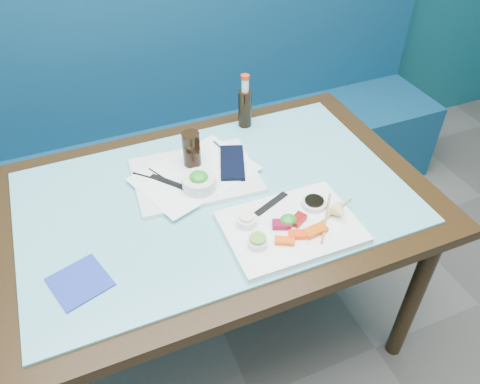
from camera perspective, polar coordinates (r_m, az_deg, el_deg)
name	(u,v)px	position (r m, az deg, el deg)	size (l,w,h in m)	color
booth_bench	(159,150)	(2.39, -9.85, 5.07)	(3.00, 0.56, 1.17)	navy
dining_table	(215,216)	(1.57, -3.01, -2.95)	(1.40, 0.90, 0.75)	black
glass_top	(215,197)	(1.52, -3.12, -0.59)	(1.22, 0.76, 0.01)	#62B7C5
sashimi_plate	(291,227)	(1.40, 6.21, -4.31)	(0.39, 0.28, 0.02)	white
salmon_left	(284,241)	(1.34, 5.45, -5.95)	(0.06, 0.03, 0.01)	#FE500A
salmon_mid	(299,235)	(1.36, 7.24, -5.17)	(0.06, 0.03, 0.01)	#FF390A
salmon_right	(315,231)	(1.38, 9.17, -4.67)	(0.07, 0.03, 0.02)	#E35209
tuna_left	(281,225)	(1.38, 5.07, -3.98)	(0.05, 0.03, 0.02)	maroon
tuna_right	(298,220)	(1.40, 7.08, -3.35)	(0.05, 0.03, 0.02)	maroon
seaweed_garnish	(288,220)	(1.39, 5.91, -3.40)	(0.05, 0.05, 0.03)	#24851E
ramekin_wasabi	(258,242)	(1.32, 2.16, -6.17)	(0.06, 0.06, 0.02)	white
wasabi_fill	(258,238)	(1.31, 2.17, -5.68)	(0.05, 0.05, 0.01)	#65A234
ramekin_ginger	(247,221)	(1.38, 0.80, -3.54)	(0.06, 0.06, 0.03)	white
ginger_fill	(247,217)	(1.37, 0.81, -3.03)	(0.05, 0.05, 0.01)	white
soy_dish	(314,203)	(1.46, 9.01, -1.35)	(0.08, 0.08, 0.02)	silver
soy_fill	(314,201)	(1.45, 9.05, -1.05)	(0.06, 0.06, 0.01)	black
lemon_wedge	(340,212)	(1.42, 12.06, -2.43)	(0.05, 0.05, 0.04)	#F8DD75
chopstick_sleeve	(271,204)	(1.45, 3.82, -1.42)	(0.14, 0.02, 0.00)	black
wooden_chopstick_a	(326,217)	(1.43, 10.45, -3.05)	(0.01, 0.01, 0.22)	#AD7951
wooden_chopstick_b	(329,216)	(1.43, 10.79, -2.93)	(0.01, 0.01, 0.22)	#9C7D49
serving_tray	(195,176)	(1.58, -5.48, 2.01)	(0.41, 0.30, 0.02)	white
paper_placemat	(195,174)	(1.58, -5.50, 2.25)	(0.38, 0.27, 0.00)	white
seaweed_bowl	(199,183)	(1.51, -5.00, 1.12)	(0.11, 0.11, 0.04)	silver
seaweed_salad	(199,177)	(1.49, -5.06, 1.85)	(0.06, 0.06, 0.03)	#279321
cola_glass	(191,149)	(1.59, -5.94, 5.22)	(0.06, 0.06, 0.13)	black
navy_pouch	(232,163)	(1.61, -0.95, 3.60)	(0.08, 0.19, 0.01)	black
fork	(220,147)	(1.69, -2.49, 5.49)	(0.01, 0.01, 0.08)	silver
black_chopstick_a	(167,182)	(1.55, -8.85, 1.20)	(0.01, 0.01, 0.26)	black
black_chopstick_b	(170,182)	(1.55, -8.57, 1.25)	(0.01, 0.01, 0.21)	black
tray_sleeve	(169,182)	(1.55, -8.70, 1.19)	(0.02, 0.14, 0.00)	black
cola_bottle_body	(245,109)	(1.80, 0.60, 10.13)	(0.05, 0.05, 0.15)	black
cola_bottle_neck	(245,85)	(1.75, 0.63, 12.90)	(0.03, 0.03, 0.05)	silver
cola_bottle_cap	(245,77)	(1.74, 0.63, 13.85)	(0.03, 0.03, 0.01)	red
blue_napkin	(80,282)	(1.34, -18.93, -10.33)	(0.14, 0.14, 0.01)	#1C329B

